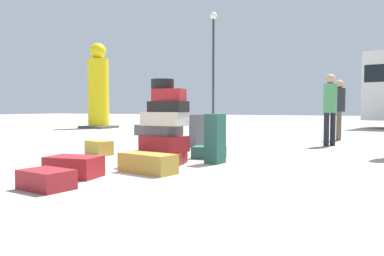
# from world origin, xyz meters

# --- Properties ---
(ground_plane) EXTENTS (80.00, 80.00, 0.00)m
(ground_plane) POSITION_xyz_m (0.00, 0.00, 0.00)
(ground_plane) COLOR #ADA89E
(suitcase_tower) EXTENTS (0.89, 0.62, 1.31)m
(suitcase_tower) POSITION_xyz_m (0.28, 0.52, 0.54)
(suitcase_tower) COLOR maroon
(suitcase_tower) RESTS_ON ground
(suitcase_tan_white_trunk) EXTENTS (0.86, 0.52, 0.26)m
(suitcase_tan_white_trunk) POSITION_xyz_m (0.52, -0.34, 0.13)
(suitcase_tan_white_trunk) COLOR #B28C33
(suitcase_tan_white_trunk) RESTS_ON ground
(suitcase_charcoal_behind_tower) EXTENTS (0.28, 0.43, 0.71)m
(suitcase_charcoal_behind_tower) POSITION_xyz_m (-0.33, 3.17, 0.36)
(suitcase_charcoal_behind_tower) COLOR #4C4C51
(suitcase_charcoal_behind_tower) RESTS_ON ground
(suitcase_tan_foreground_far) EXTENTS (0.58, 0.47, 0.26)m
(suitcase_tan_foreground_far) POSITION_xyz_m (-1.36, 1.02, 0.13)
(suitcase_tan_foreground_far) COLOR #B28C33
(suitcase_tan_foreground_far) RESTS_ON ground
(suitcase_teal_right_side) EXTENTS (0.59, 0.42, 0.21)m
(suitcase_teal_right_side) POSITION_xyz_m (0.68, 1.38, 0.10)
(suitcase_teal_right_side) COLOR #26594C
(suitcase_teal_right_side) RESTS_ON ground
(suitcase_maroon_upright_blue) EXTENTS (0.68, 0.50, 0.26)m
(suitcase_maroon_upright_blue) POSITION_xyz_m (-0.15, -1.01, 0.13)
(suitcase_maroon_upright_blue) COLOR maroon
(suitcase_maroon_upright_blue) RESTS_ON ground
(suitcase_maroon_foreground_near) EXTENTS (0.60, 0.47, 0.21)m
(suitcase_maroon_foreground_near) POSITION_xyz_m (0.10, -1.71, 0.10)
(suitcase_maroon_foreground_near) COLOR maroon
(suitcase_maroon_foreground_near) RESTS_ON ground
(suitcase_teal_left_side) EXTENTS (0.27, 0.32, 0.77)m
(suitcase_teal_left_side) POSITION_xyz_m (0.99, 0.88, 0.39)
(suitcase_teal_left_side) COLOR #26594C
(suitcase_teal_left_side) RESTS_ON ground
(person_bearded_onlooker) EXTENTS (0.30, 0.31, 1.62)m
(person_bearded_onlooker) POSITION_xyz_m (2.30, 4.58, 0.96)
(person_bearded_onlooker) COLOR black
(person_bearded_onlooker) RESTS_ON ground
(person_passerby_in_red) EXTENTS (0.30, 0.34, 1.60)m
(person_passerby_in_red) POSITION_xyz_m (2.35, 6.33, 0.95)
(person_passerby_in_red) COLOR brown
(person_passerby_in_red) RESTS_ON ground
(yellow_dummy_statue) EXTENTS (1.22, 1.22, 3.58)m
(yellow_dummy_statue) POSITION_xyz_m (-7.42, 8.65, 1.58)
(yellow_dummy_statue) COLOR yellow
(yellow_dummy_statue) RESTS_ON ground
(lamp_post) EXTENTS (0.36, 0.36, 5.73)m
(lamp_post) POSITION_xyz_m (-4.40, 14.09, 3.77)
(lamp_post) COLOR #333338
(lamp_post) RESTS_ON ground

